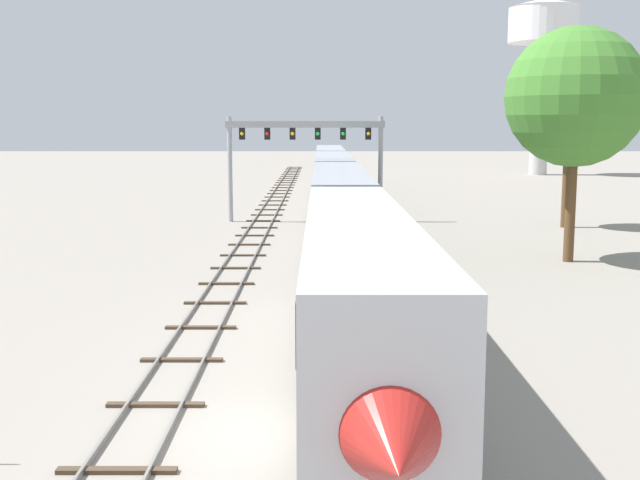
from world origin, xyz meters
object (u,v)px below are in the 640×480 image
(passenger_train, at_px, (332,192))
(signal_gantry, at_px, (302,144))
(trackside_tree_left, at_px, (572,98))
(water_tower, at_px, (540,36))
(trackside_tree_mid, at_px, (566,118))

(passenger_train, height_order, signal_gantry, signal_gantry)
(signal_gantry, xyz_separation_m, trackside_tree_left, (14.70, -17.75, 2.92))
(passenger_train, xyz_separation_m, trackside_tree_left, (12.45, -14.32, 6.23))
(water_tower, distance_m, trackside_tree_mid, 62.74)
(signal_gantry, height_order, trackside_tree_mid, trackside_tree_mid)
(signal_gantry, bearing_deg, trackside_tree_left, -50.38)
(passenger_train, relative_size, signal_gantry, 7.42)
(passenger_train, height_order, trackside_tree_left, trackside_tree_left)
(trackside_tree_mid, bearing_deg, trackside_tree_left, -106.40)
(passenger_train, relative_size, trackside_tree_mid, 8.58)
(water_tower, bearing_deg, passenger_train, -117.50)
(passenger_train, height_order, water_tower, water_tower)
(water_tower, relative_size, trackside_tree_left, 2.01)
(signal_gantry, distance_m, trackside_tree_mid, 19.32)
(passenger_train, bearing_deg, trackside_tree_mid, 0.11)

